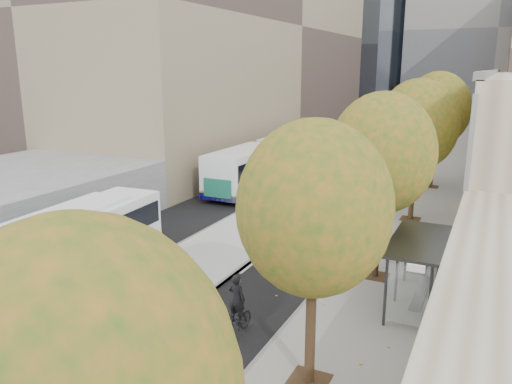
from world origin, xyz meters
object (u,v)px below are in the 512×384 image
Objects in this scene: bus_far at (277,157)px; distant_car at (345,140)px; cyclist at (237,313)px; bus_shelter at (424,252)px.

bus_far reaches higher than distant_car.
cyclist is (8.40, -22.63, -0.92)m from bus_far.
bus_shelter reaches higher than cyclist.
bus_far is at bearing 126.72° from bus_shelter.
distant_car is (-0.04, 19.33, -1.04)m from bus_far.
bus_far is at bearing 116.40° from cyclist.
cyclist is at bearing -138.32° from bus_shelter.
cyclist is at bearing -69.52° from bus_far.
cyclist is (-5.10, -4.54, -1.40)m from bus_shelter.
bus_far reaches higher than bus_shelter.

